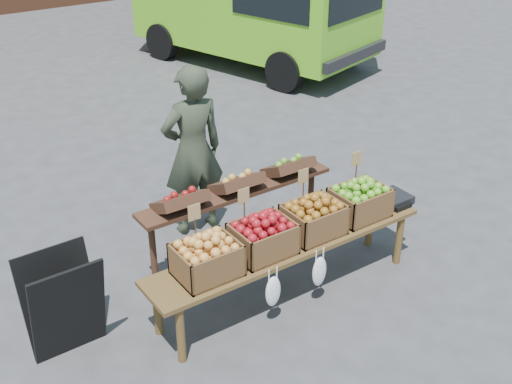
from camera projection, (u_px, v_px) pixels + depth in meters
ground at (390, 275)px, 6.15m from camera, size 80.00×80.00×0.00m
delivery_van at (252, 6)px, 11.67m from camera, size 3.35×5.06×2.08m
vendor at (193, 151)px, 6.47m from camera, size 0.69×0.49×1.81m
chalkboard_sign at (64, 305)px, 5.04m from camera, size 0.59×0.33×0.89m
back_table at (238, 215)px, 6.11m from camera, size 2.10×0.44×1.04m
display_bench at (288, 269)px, 5.74m from camera, size 2.70×0.56×0.57m
crate_golden_apples at (207, 260)px, 5.12m from camera, size 0.50×0.40×0.28m
crate_russet_pears at (263, 239)px, 5.40m from camera, size 0.50×0.40×0.28m
crate_red_apples at (314, 220)px, 5.67m from camera, size 0.50×0.40×0.28m
crate_green_apples at (360, 202)px, 5.95m from camera, size 0.50×0.40×0.28m
weighing_scale at (391, 199)px, 6.21m from camera, size 0.34×0.30×0.08m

